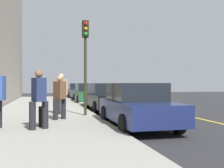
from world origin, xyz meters
name	(u,v)px	position (x,y,z in m)	size (l,w,h in m)	color
ground_plane	(106,111)	(0.00, 0.00, 0.00)	(56.00, 56.00, 0.00)	#28282B
sidewalk	(43,111)	(0.00, -3.30, 0.07)	(28.00, 4.60, 0.15)	gray
lane_stripe_centre	(161,110)	(0.00, 3.20, 0.00)	(28.00, 0.14, 0.01)	gold
snow_bank_curb	(80,102)	(-5.38, -0.70, 0.11)	(5.02, 0.56, 0.22)	white
parked_car_charcoal	(78,91)	(-12.39, -0.10, 0.76)	(4.32, 1.97, 1.51)	black
parked_car_green	(87,93)	(-6.15, -0.06, 0.76)	(4.55, 1.94, 1.51)	black
parked_car_black	(106,97)	(-0.32, 0.06, 0.76)	(4.71, 1.92, 1.51)	black
parked_car_navy	(137,105)	(5.37, -0.12, 0.76)	(4.23, 1.92, 1.51)	black
pedestrian_black_coat	(42,89)	(-9.60, -3.48, 1.04)	(0.53, 0.52, 1.68)	black
pedestrian_tan_coat	(61,92)	(2.03, -2.48, 1.10)	(0.54, 0.57, 1.78)	black
pedestrian_brown_coat	(60,96)	(3.83, -2.64, 1.02)	(0.52, 0.48, 1.64)	black
pedestrian_navy_coat	(39,98)	(5.82, -3.33, 1.08)	(0.55, 0.55, 1.74)	black
traffic_light_pole	(85,51)	(2.76, -1.51, 2.88)	(0.35, 0.26, 4.01)	#2D2D19
rolling_suitcase	(42,116)	(5.27, -3.24, 0.46)	(0.34, 0.22, 0.98)	black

